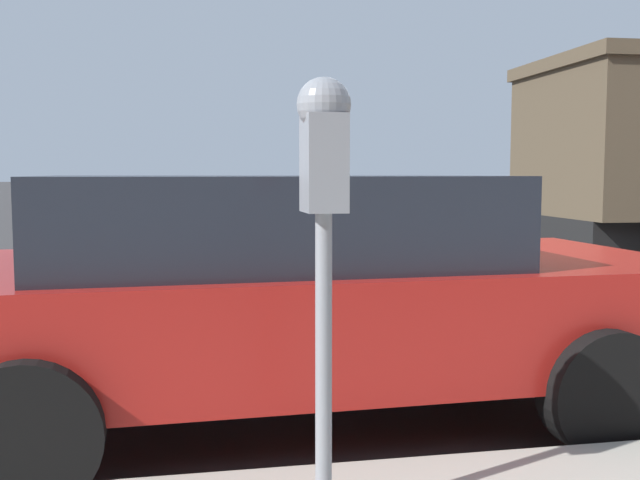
{
  "coord_description": "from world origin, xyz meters",
  "views": [
    {
      "loc": [
        -5.31,
        1.42,
        1.4
      ],
      "look_at": [
        -2.56,
        0.89,
        1.15
      ],
      "focal_mm": 42.0,
      "sensor_mm": 36.0,
      "label": 1
    }
  ],
  "objects": [
    {
      "name": "parking_meter",
      "position": [
        -2.74,
        0.91,
        1.35
      ],
      "size": [
        0.21,
        0.19,
        1.6
      ],
      "color": "gray",
      "rests_on": "sidewalk"
    },
    {
      "name": "ground_plane",
      "position": [
        0.0,
        0.0,
        0.0
      ],
      "size": [
        220.0,
        220.0,
        0.0
      ],
      "primitive_type": "plane",
      "color": "#3D3A3A"
    },
    {
      "name": "car_red",
      "position": [
        -1.12,
        0.78,
        0.74
      ],
      "size": [
        2.26,
        4.4,
        1.38
      ],
      "rotation": [
        0.0,
        0.0,
        3.17
      ],
      "color": "#B21E19",
      "rests_on": "ground_plane"
    }
  ]
}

